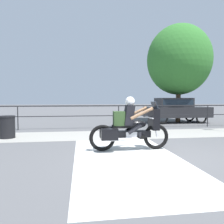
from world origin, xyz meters
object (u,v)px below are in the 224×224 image
at_px(trash_bin, 7,127).
at_px(tree_behind_sign, 179,60).
at_px(parked_car, 176,108).
at_px(motorcycle, 130,127).

relative_size(trash_bin, tree_behind_sign, 0.14).
height_order(parked_car, tree_behind_sign, tree_behind_sign).
xyz_separation_m(trash_bin, tree_behind_sign, (9.42, 4.91, 3.72)).
distance_m(motorcycle, tree_behind_sign, 9.74).
bearing_deg(parked_car, trash_bin, -154.16).
bearing_deg(parked_car, motorcycle, -123.98).
bearing_deg(trash_bin, tree_behind_sign, 27.56).
height_order(motorcycle, trash_bin, motorcycle).
bearing_deg(parked_car, tree_behind_sign, 48.51).
bearing_deg(tree_behind_sign, motorcycle, -123.81).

